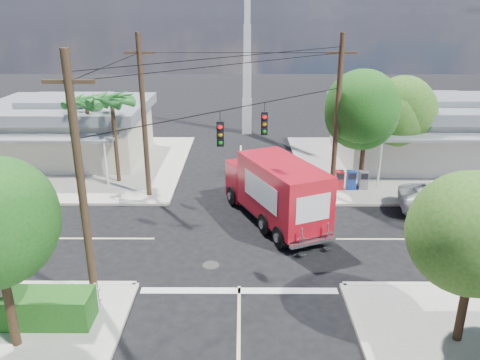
{
  "coord_description": "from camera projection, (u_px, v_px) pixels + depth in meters",
  "views": [
    {
      "loc": [
        0.1,
        -19.57,
        10.05
      ],
      "look_at": [
        0.0,
        2.0,
        2.2
      ],
      "focal_mm": 35.0,
      "sensor_mm": 36.0,
      "label": 1
    }
  ],
  "objects": [
    {
      "name": "road_markings",
      "position": [
        240.0,
        254.0,
        20.44
      ],
      "size": [
        32.0,
        32.0,
        0.01
      ],
      "color": "beige",
      "rests_on": "ground"
    },
    {
      "name": "radio_tower",
      "position": [
        247.0,
        67.0,
        38.69
      ],
      "size": [
        0.8,
        0.8,
        17.0
      ],
      "color": "silver",
      "rests_on": "ground"
    },
    {
      "name": "palm_nw_front",
      "position": [
        112.0,
        102.0,
        27.19
      ],
      "size": [
        3.01,
        3.08,
        5.59
      ],
      "color": "#422D1C",
      "rests_on": "sidewalk_nw"
    },
    {
      "name": "sidewalk_ne",
      "position": [
        399.0,
        165.0,
        31.98
      ],
      "size": [
        14.12,
        14.12,
        0.14
      ],
      "color": "#A8A398",
      "rests_on": "ground"
    },
    {
      "name": "delivery_truck",
      "position": [
        275.0,
        191.0,
        23.08
      ],
      "size": [
        5.11,
        7.83,
        3.29
      ],
      "color": "black",
      "rests_on": "ground"
    },
    {
      "name": "utility_poles",
      "position": [
        206.0,
        133.0,
        21.74
      ],
      "size": [
        12.0,
        10.68,
        9.0
      ],
      "color": "#473321",
      "rests_on": "ground"
    },
    {
      "name": "ground",
      "position": [
        240.0,
        239.0,
        21.83
      ],
      "size": [
        120.0,
        120.0,
        0.0
      ],
      "primitive_type": "plane",
      "color": "black",
      "rests_on": "ground"
    },
    {
      "name": "vending_boxes",
      "position": [
        351.0,
        180.0,
        27.39
      ],
      "size": [
        1.9,
        0.5,
        1.1
      ],
      "color": "maroon",
      "rests_on": "sidewalk_ne"
    },
    {
      "name": "tree_ne_front",
      "position": [
        367.0,
        109.0,
        26.52
      ],
      "size": [
        4.21,
        4.14,
        6.66
      ],
      "color": "#422D1C",
      "rests_on": "sidewalk_ne"
    },
    {
      "name": "hedge_sw",
      "position": [
        0.0,
        308.0,
        15.61
      ],
      "size": [
        6.2,
        1.2,
        1.1
      ],
      "primitive_type": "cube",
      "color": "#184A16",
      "rests_on": "sidewalk_sw"
    },
    {
      "name": "parked_car",
      "position": [
        458.0,
        201.0,
        24.1
      ],
      "size": [
        6.23,
        3.72,
        1.62
      ],
      "primitive_type": "imported",
      "rotation": [
        0.0,
        0.0,
        1.39
      ],
      "color": "silver",
      "rests_on": "ground"
    },
    {
      "name": "pedestrian",
      "position": [
        4.0,
        303.0,
        15.45
      ],
      "size": [
        0.63,
        0.71,
        1.63
      ],
      "primitive_type": "imported",
      "rotation": [
        0.0,
        0.0,
        1.06
      ],
      "color": "beige",
      "rests_on": "sidewalk_sw"
    },
    {
      "name": "palm_nw_back",
      "position": [
        86.0,
        103.0,
        28.73
      ],
      "size": [
        3.01,
        3.08,
        5.19
      ],
      "color": "#422D1C",
      "rests_on": "sidewalk_nw"
    },
    {
      "name": "tree_ne_back",
      "position": [
        400.0,
        111.0,
        28.77
      ],
      "size": [
        3.77,
        3.66,
        5.82
      ],
      "color": "#422D1C",
      "rests_on": "sidewalk_ne"
    },
    {
      "name": "tree_se",
      "position": [
        479.0,
        229.0,
        13.61
      ],
      "size": [
        3.67,
        3.54,
        5.62
      ],
      "color": "#422D1C",
      "rests_on": "sidewalk_se"
    },
    {
      "name": "sidewalk_nw",
      "position": [
        82.0,
        165.0,
        32.08
      ],
      "size": [
        14.12,
        14.12,
        0.14
      ],
      "color": "#A8A398",
      "rests_on": "ground"
    },
    {
      "name": "building_ne",
      "position": [
        422.0,
        129.0,
        32.22
      ],
      "size": [
        11.8,
        10.2,
        4.5
      ],
      "color": "beige",
      "rests_on": "sidewalk_ne"
    },
    {
      "name": "picket_fence",
      "position": [
        17.0,
        294.0,
        16.37
      ],
      "size": [
        5.94,
        0.06,
        1.0
      ],
      "color": "silver",
      "rests_on": "sidewalk_sw"
    },
    {
      "name": "building_nw",
      "position": [
        70.0,
        129.0,
        32.83
      ],
      "size": [
        10.8,
        10.2,
        4.3
      ],
      "color": "beige",
      "rests_on": "sidewalk_nw"
    }
  ]
}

